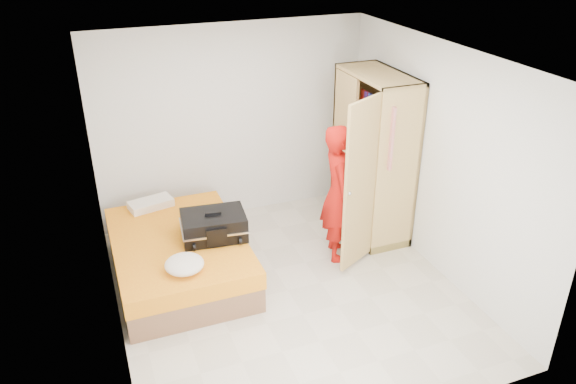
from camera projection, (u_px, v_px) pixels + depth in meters
name	position (u px, v px, depth m)	size (l,w,h in m)	color
room	(288.00, 186.00, 5.68)	(4.00, 4.02, 2.60)	beige
bed	(179.00, 257.00, 6.42)	(1.42, 2.02, 0.50)	brown
wardrobe	(372.00, 162.00, 6.99)	(1.11, 1.46, 2.10)	#E6C170
person	(339.00, 193.00, 6.56)	(0.61, 0.40, 1.68)	red
suitcase	(214.00, 226.00, 6.28)	(0.78, 0.61, 0.31)	black
round_cushion	(184.00, 264.00, 5.70)	(0.40, 0.40, 0.15)	white
pillow	(151.00, 204.00, 6.94)	(0.52, 0.27, 0.10)	white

